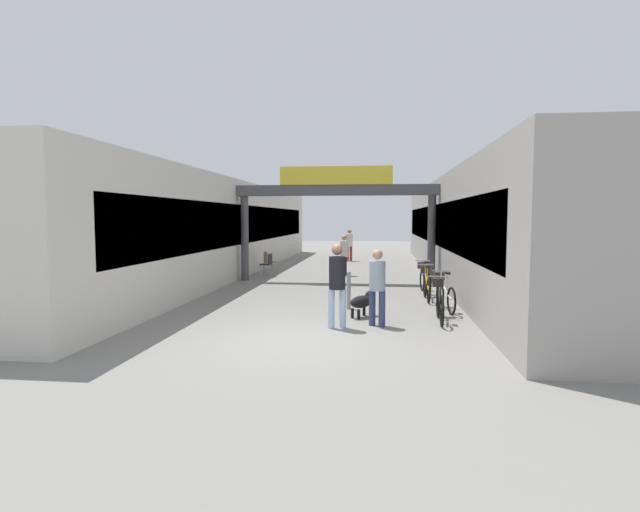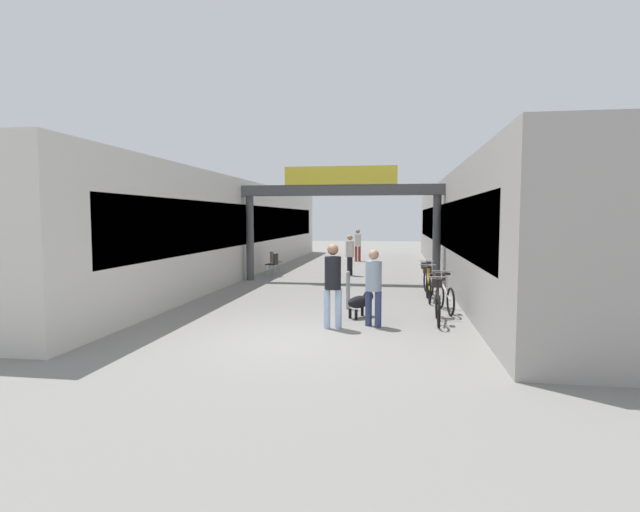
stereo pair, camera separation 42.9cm
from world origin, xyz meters
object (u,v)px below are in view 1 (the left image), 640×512
(cafe_chair_wood_farther, at_px, (268,260))
(bicycle_black_nearest, at_px, (440,301))
(bicycle_orange_third, at_px, (426,284))
(bicycle_blue_farthest, at_px, (425,279))
(dog_on_leash, at_px, (363,301))
(pedestrian_with_dog, at_px, (377,283))
(pedestrian_elderly_walking, at_px, (349,243))
(bicycle_silver_second, at_px, (444,293))
(cafe_chair_black_nearer, at_px, (268,263))
(pedestrian_carrying_crate, at_px, (344,253))
(bollard_post_metal, at_px, (349,290))
(pedestrian_companion, at_px, (337,280))

(cafe_chair_wood_farther, bearing_deg, bicycle_black_nearest, -56.40)
(bicycle_orange_third, bearing_deg, bicycle_blue_farthest, 87.13)
(bicycle_blue_farthest, bearing_deg, dog_on_leash, -113.78)
(pedestrian_with_dog, height_order, dog_on_leash, pedestrian_with_dog)
(pedestrian_with_dog, bearing_deg, bicycle_orange_third, 69.40)
(pedestrian_elderly_walking, relative_size, cafe_chair_wood_farther, 1.89)
(bicycle_blue_farthest, bearing_deg, bicycle_silver_second, -85.63)
(bicycle_black_nearest, xyz_separation_m, bicycle_blue_farthest, (0.05, 4.21, 0.00))
(pedestrian_elderly_walking, relative_size, cafe_chair_black_nearer, 1.89)
(pedestrian_carrying_crate, distance_m, bicycle_black_nearest, 8.89)
(bicycle_silver_second, bearing_deg, pedestrian_carrying_crate, 112.63)
(bicycle_orange_third, bearing_deg, cafe_chair_black_nearer, 139.07)
(dog_on_leash, height_order, bollard_post_metal, bollard_post_metal)
(pedestrian_with_dog, xyz_separation_m, bicycle_blue_farthest, (1.43, 4.91, -0.49))
(pedestrian_carrying_crate, xyz_separation_m, bicycle_black_nearest, (2.71, -8.45, -0.48))
(pedestrian_with_dog, bearing_deg, dog_on_leash, 108.83)
(bicycle_black_nearest, bearing_deg, bicycle_silver_second, 78.37)
(pedestrian_elderly_walking, bearing_deg, dog_on_leash, -85.42)
(bicycle_black_nearest, xyz_separation_m, bicycle_orange_third, (-0.01, 2.93, 0.00))
(bicycle_black_nearest, bearing_deg, pedestrian_companion, -155.57)
(pedestrian_elderly_walking, bearing_deg, bicycle_orange_third, -76.63)
(pedestrian_with_dog, distance_m, cafe_chair_black_nearer, 9.54)
(cafe_chair_wood_farther, bearing_deg, pedestrian_elderly_walking, 64.08)
(pedestrian_carrying_crate, height_order, pedestrian_elderly_walking, pedestrian_elderly_walking)
(cafe_chair_black_nearer, height_order, cafe_chair_wood_farther, same)
(bicycle_orange_third, bearing_deg, bicycle_silver_second, -80.03)
(dog_on_leash, relative_size, bicycle_silver_second, 0.47)
(bicycle_orange_third, height_order, cafe_chair_wood_farther, bicycle_orange_third)
(bicycle_orange_third, distance_m, cafe_chair_wood_farther, 8.32)
(pedestrian_with_dog, height_order, bicycle_orange_third, pedestrian_with_dog)
(pedestrian_carrying_crate, relative_size, bollard_post_metal, 1.67)
(pedestrian_elderly_walking, relative_size, bicycle_silver_second, 1.00)
(pedestrian_elderly_walking, bearing_deg, pedestrian_carrying_crate, -88.46)
(pedestrian_with_dog, distance_m, bicycle_blue_farthest, 5.13)
(pedestrian_elderly_walking, bearing_deg, pedestrian_with_dog, -84.53)
(pedestrian_with_dog, relative_size, bicycle_black_nearest, 0.97)
(pedestrian_carrying_crate, bearing_deg, bicycle_silver_second, -67.37)
(pedestrian_elderly_walking, distance_m, bicycle_silver_second, 14.06)
(bicycle_silver_second, relative_size, bollard_post_metal, 1.74)
(pedestrian_with_dog, height_order, bollard_post_metal, pedestrian_with_dog)
(pedestrian_carrying_crate, relative_size, dog_on_leash, 2.04)
(dog_on_leash, height_order, cafe_chair_black_nearer, cafe_chair_black_nearer)
(pedestrian_elderly_walking, height_order, bollard_post_metal, pedestrian_elderly_walking)
(pedestrian_companion, xyz_separation_m, cafe_chair_wood_farther, (-3.67, 9.85, -0.47))
(bicycle_black_nearest, height_order, cafe_chair_black_nearer, bicycle_black_nearest)
(bicycle_black_nearest, bearing_deg, cafe_chair_black_nearer, 125.85)
(pedestrian_carrying_crate, xyz_separation_m, bollard_post_metal, (0.61, -7.24, -0.43))
(pedestrian_with_dog, distance_m, bicycle_silver_second, 2.65)
(pedestrian_companion, xyz_separation_m, bicycle_blue_farthest, (2.25, 5.21, -0.57))
(dog_on_leash, relative_size, cafe_chair_black_nearer, 0.89)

